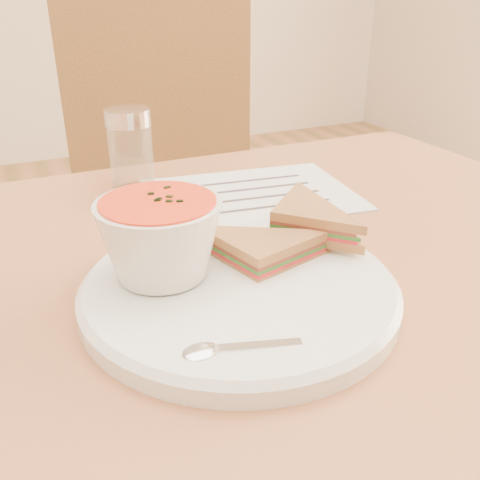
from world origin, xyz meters
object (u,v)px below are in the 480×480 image
condiment_shaker (131,150)px  soup_bowl (161,243)px  plate (239,291)px  chair_far (168,232)px

condiment_shaker → soup_bowl: bearing=-99.5°
soup_bowl → plate: bearing=-29.8°
chair_far → soup_bowl: (-0.20, -0.65, 0.30)m
plate → soup_bowl: bearing=150.2°
condiment_shaker → chair_far: bearing=66.9°
plate → condiment_shaker: condiment_shaker is taller
chair_far → condiment_shaker: size_ratio=8.79×
plate → soup_bowl: 0.09m
soup_bowl → chair_far: bearing=72.9°
soup_bowl → condiment_shaker: (0.05, 0.30, 0.00)m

